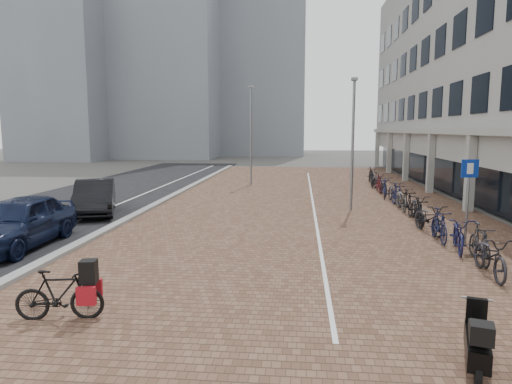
# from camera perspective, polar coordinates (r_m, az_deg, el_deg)

# --- Properties ---
(ground) EXTENTS (140.00, 140.00, 0.00)m
(ground) POSITION_cam_1_polar(r_m,az_deg,el_deg) (10.87, -3.14, -11.13)
(ground) COLOR #474442
(ground) RESTS_ON ground
(plaza_brick) EXTENTS (14.50, 42.00, 0.04)m
(plaza_brick) POSITION_cam_1_polar(r_m,az_deg,el_deg) (22.44, 6.59, -1.27)
(plaza_brick) COLOR brown
(plaza_brick) RESTS_ON ground
(street_asphalt) EXTENTS (8.00, 50.00, 0.03)m
(street_asphalt) POSITION_cam_1_polar(r_m,az_deg,el_deg) (24.80, -19.73, -0.82)
(street_asphalt) COLOR black
(street_asphalt) RESTS_ON ground
(curb) EXTENTS (0.35, 42.00, 0.14)m
(curb) POSITION_cam_1_polar(r_m,az_deg,el_deg) (23.40, -11.07, -0.84)
(curb) COLOR gray
(curb) RESTS_ON ground
(lane_line) EXTENTS (0.12, 44.00, 0.00)m
(lane_line) POSITION_cam_1_polar(r_m,az_deg,el_deg) (24.02, -15.41, -0.87)
(lane_line) COLOR white
(lane_line) RESTS_ON street_asphalt
(parking_line) EXTENTS (0.10, 30.00, 0.00)m
(parking_line) POSITION_cam_1_polar(r_m,az_deg,el_deg) (22.44, 7.10, -1.21)
(parking_line) COLOR white
(parking_line) RESTS_ON plaza_brick
(bg_towers) EXTENTS (33.00, 23.00, 32.00)m
(bg_towers) POSITION_cam_1_polar(r_m,az_deg,el_deg) (62.09, -9.80, 17.36)
(bg_towers) COLOR gray
(bg_towers) RESTS_ON ground
(car_navy) EXTENTS (1.97, 4.64, 1.56)m
(car_navy) POSITION_cam_1_polar(r_m,az_deg,el_deg) (15.43, -27.62, -3.33)
(car_navy) COLOR black
(car_navy) RESTS_ON ground
(car_dark) EXTENTS (3.02, 4.64, 1.44)m
(car_dark) POSITION_cam_1_polar(r_m,az_deg,el_deg) (20.32, -19.51, -0.58)
(car_dark) COLOR black
(car_dark) RESTS_ON ground
(hero_bike) EXTENTS (1.67, 0.73, 1.14)m
(hero_bike) POSITION_cam_1_polar(r_m,az_deg,el_deg) (9.36, -23.39, -11.64)
(hero_bike) COLOR black
(hero_bike) RESTS_ON ground
(scooter_mid) EXTENTS (0.83, 1.47, 0.97)m
(scooter_mid) POSITION_cam_1_polar(r_m,az_deg,el_deg) (7.69, 25.96, -16.30)
(scooter_mid) COLOR black
(scooter_mid) RESTS_ON ground
(parking_sign) EXTENTS (0.54, 0.17, 2.64)m
(parking_sign) POSITION_cam_1_polar(r_m,az_deg,el_deg) (15.29, 25.05, 0.55)
(parking_sign) COLOR slate
(parking_sign) RESTS_ON ground
(lamp_near) EXTENTS (0.12, 0.12, 5.65)m
(lamp_near) POSITION_cam_1_polar(r_m,az_deg,el_deg) (20.16, 11.99, 5.64)
(lamp_near) COLOR slate
(lamp_near) RESTS_ON ground
(lamp_far) EXTENTS (0.12, 0.12, 6.17)m
(lamp_far) POSITION_cam_1_polar(r_m,az_deg,el_deg) (28.88, -0.62, 6.93)
(lamp_far) COLOR slate
(lamp_far) RESTS_ON ground
(bike_row) EXTENTS (1.28, 21.42, 1.05)m
(bike_row) POSITION_cam_1_polar(r_m,az_deg,el_deg) (21.51, 17.68, -0.60)
(bike_row) COLOR black
(bike_row) RESTS_ON ground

